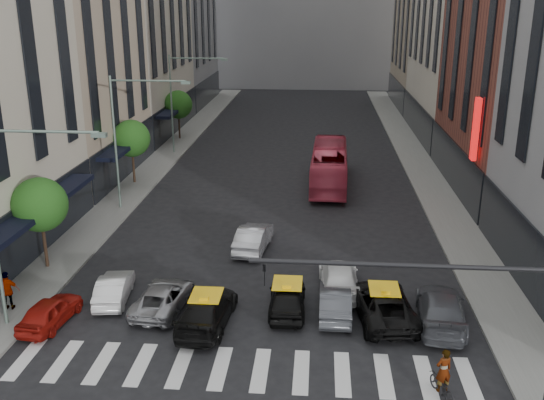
% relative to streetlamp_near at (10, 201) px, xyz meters
% --- Properties ---
extents(ground, '(160.00, 160.00, 0.00)m').
position_rel_streetlamp_near_xyz_m(ground, '(10.04, -4.00, -5.90)').
color(ground, black).
rests_on(ground, ground).
extents(sidewalk_left, '(3.00, 96.00, 0.15)m').
position_rel_streetlamp_near_xyz_m(sidewalk_left, '(-1.46, 26.00, -5.83)').
color(sidewalk_left, slate).
rests_on(sidewalk_left, ground).
extents(sidewalk_right, '(3.00, 96.00, 0.15)m').
position_rel_streetlamp_near_xyz_m(sidewalk_right, '(21.54, 26.00, -5.83)').
color(sidewalk_right, slate).
rests_on(sidewalk_right, ground).
extents(building_left_b, '(8.00, 16.00, 24.00)m').
position_rel_streetlamp_near_xyz_m(building_left_b, '(-6.96, 24.00, 6.10)').
color(building_left_b, tan).
rests_on(building_left_b, ground).
extents(building_right_b, '(8.00, 18.00, 26.00)m').
position_rel_streetlamp_near_xyz_m(building_right_b, '(27.04, 23.00, 7.10)').
color(building_right_b, brown).
rests_on(building_right_b, ground).
extents(tree_near, '(2.88, 2.88, 4.95)m').
position_rel_streetlamp_near_xyz_m(tree_near, '(-1.76, 6.00, -2.25)').
color(tree_near, black).
rests_on(tree_near, sidewalk_left).
extents(tree_mid, '(2.88, 2.88, 4.95)m').
position_rel_streetlamp_near_xyz_m(tree_mid, '(-1.76, 22.00, -2.25)').
color(tree_mid, black).
rests_on(tree_mid, sidewalk_left).
extents(tree_far, '(2.88, 2.88, 4.95)m').
position_rel_streetlamp_near_xyz_m(tree_far, '(-1.76, 38.00, -2.25)').
color(tree_far, black).
rests_on(tree_far, sidewalk_left).
extents(streetlamp_near, '(5.38, 0.25, 9.00)m').
position_rel_streetlamp_near_xyz_m(streetlamp_near, '(0.00, 0.00, 0.00)').
color(streetlamp_near, gray).
rests_on(streetlamp_near, sidewalk_left).
extents(streetlamp_mid, '(5.38, 0.25, 9.00)m').
position_rel_streetlamp_near_xyz_m(streetlamp_mid, '(0.00, 16.00, 0.00)').
color(streetlamp_mid, gray).
rests_on(streetlamp_mid, sidewalk_left).
extents(streetlamp_far, '(5.38, 0.25, 9.00)m').
position_rel_streetlamp_near_xyz_m(streetlamp_far, '(0.00, 32.00, 0.00)').
color(streetlamp_far, gray).
rests_on(streetlamp_far, sidewalk_left).
extents(traffic_signal, '(10.10, 0.20, 6.00)m').
position_rel_streetlamp_near_xyz_m(traffic_signal, '(17.74, -5.00, -1.43)').
color(traffic_signal, black).
rests_on(traffic_signal, ground).
extents(liberty_sign, '(0.30, 0.70, 4.00)m').
position_rel_streetlamp_near_xyz_m(liberty_sign, '(22.64, 16.00, 0.10)').
color(liberty_sign, red).
rests_on(liberty_sign, ground).
extents(car_red, '(1.96, 3.89, 1.27)m').
position_rel_streetlamp_near_xyz_m(car_red, '(0.95, 0.28, -5.27)').
color(car_red, maroon).
rests_on(car_red, ground).
extents(car_white_front, '(1.84, 4.02, 1.28)m').
position_rel_streetlamp_near_xyz_m(car_white_front, '(3.04, 2.77, -5.26)').
color(car_white_front, silver).
rests_on(car_white_front, ground).
extents(car_silver, '(2.47, 4.66, 1.25)m').
position_rel_streetlamp_near_xyz_m(car_silver, '(5.62, 2.06, -5.28)').
color(car_silver, gray).
rests_on(car_silver, ground).
extents(taxi_left, '(2.39, 5.14, 1.45)m').
position_rel_streetlamp_near_xyz_m(taxi_left, '(7.93, 0.77, -5.18)').
color(taxi_left, black).
rests_on(taxi_left, ground).
extents(taxi_center, '(1.79, 4.22, 1.42)m').
position_rel_streetlamp_near_xyz_m(taxi_center, '(11.43, 2.31, -5.19)').
color(taxi_center, black).
rests_on(taxi_center, ground).
extents(car_grey_mid, '(1.45, 4.10, 1.35)m').
position_rel_streetlamp_near_xyz_m(car_grey_mid, '(13.63, 2.20, -5.23)').
color(car_grey_mid, '#3E4045').
rests_on(car_grey_mid, ground).
extents(taxi_right, '(3.08, 5.52, 1.46)m').
position_rel_streetlamp_near_xyz_m(taxi_right, '(15.80, 2.01, -5.17)').
color(taxi_right, black).
rests_on(taxi_right, ground).
extents(car_grey_curb, '(2.71, 5.39, 1.50)m').
position_rel_streetlamp_near_xyz_m(car_grey_curb, '(18.32, 1.71, -5.15)').
color(car_grey_curb, '#46494F').
rests_on(car_grey_curb, ground).
extents(car_row2_left, '(2.04, 4.64, 1.48)m').
position_rel_streetlamp_near_xyz_m(car_row2_left, '(9.06, 9.55, -5.16)').
color(car_row2_left, '#AFAFB5').
rests_on(car_row2_left, ground).
extents(car_row2_right, '(2.04, 4.78, 1.37)m').
position_rel_streetlamp_near_xyz_m(car_row2_right, '(13.87, 4.63, -5.22)').
color(car_row2_right, white).
rests_on(car_row2_right, ground).
extents(bus, '(2.93, 11.27, 3.12)m').
position_rel_streetlamp_near_xyz_m(bus, '(13.56, 22.90, -4.34)').
color(bus, '#C83A53').
rests_on(bus, ground).
extents(motorcycle, '(1.12, 1.73, 0.86)m').
position_rel_streetlamp_near_xyz_m(motorcycle, '(17.41, -3.64, -5.48)').
color(motorcycle, black).
rests_on(motorcycle, ground).
extents(rider, '(0.73, 0.61, 1.72)m').
position_rel_streetlamp_near_xyz_m(rider, '(17.41, -3.64, -4.19)').
color(rider, gray).
rests_on(rider, motorcycle).
extents(pedestrian_far, '(1.15, 0.61, 1.87)m').
position_rel_streetlamp_near_xyz_m(pedestrian_far, '(-1.44, 1.24, -4.82)').
color(pedestrian_far, gray).
rests_on(pedestrian_far, sidewalk_left).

